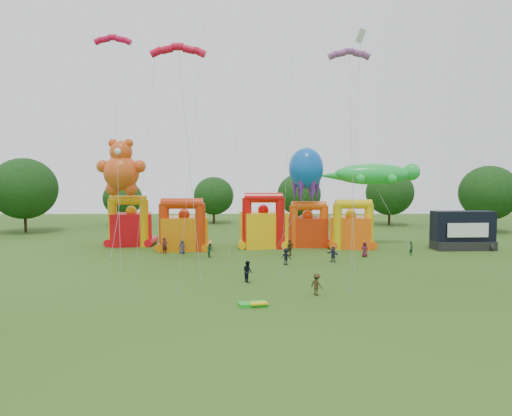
{
  "coord_description": "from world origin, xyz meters",
  "views": [
    {
      "loc": [
        -0.92,
        -30.32,
        9.11
      ],
      "look_at": [
        -0.49,
        18.0,
        5.74
      ],
      "focal_mm": 32.0,
      "sensor_mm": 36.0,
      "label": 1
    }
  ],
  "objects_px": {
    "octopus_kite": "(300,192)",
    "spectator_4": "(290,248)",
    "bouncy_castle_0": "(131,226)",
    "gecko_kite": "(383,198)",
    "stage_trailer": "(463,231)",
    "bouncy_castle_2": "(263,227)",
    "spectator_0": "(182,247)",
    "teddy_bear_kite": "(120,183)"
  },
  "relations": [
    {
      "from": "stage_trailer",
      "to": "octopus_kite",
      "type": "xyz_separation_m",
      "value": [
        -20.24,
        0.75,
        4.83
      ]
    },
    {
      "from": "stage_trailer",
      "to": "spectator_4",
      "type": "bearing_deg",
      "value": -168.44
    },
    {
      "from": "stage_trailer",
      "to": "bouncy_castle_2",
      "type": "bearing_deg",
      "value": 175.61
    },
    {
      "from": "octopus_kite",
      "to": "spectator_4",
      "type": "xyz_separation_m",
      "value": [
        -1.67,
        -5.23,
        -6.21
      ]
    },
    {
      "from": "bouncy_castle_2",
      "to": "octopus_kite",
      "type": "height_order",
      "value": "octopus_kite"
    },
    {
      "from": "bouncy_castle_0",
      "to": "stage_trailer",
      "type": "relative_size",
      "value": 0.89
    },
    {
      "from": "teddy_bear_kite",
      "to": "spectator_0",
      "type": "bearing_deg",
      "value": -17.17
    },
    {
      "from": "teddy_bear_kite",
      "to": "spectator_4",
      "type": "bearing_deg",
      "value": -10.91
    },
    {
      "from": "stage_trailer",
      "to": "spectator_4",
      "type": "distance_m",
      "value": 22.4
    },
    {
      "from": "gecko_kite",
      "to": "spectator_4",
      "type": "relative_size",
      "value": 7.08
    },
    {
      "from": "bouncy_castle_2",
      "to": "stage_trailer",
      "type": "bearing_deg",
      "value": -4.39
    },
    {
      "from": "stage_trailer",
      "to": "spectator_0",
      "type": "height_order",
      "value": "stage_trailer"
    },
    {
      "from": "spectator_0",
      "to": "spectator_4",
      "type": "height_order",
      "value": "spectator_4"
    },
    {
      "from": "teddy_bear_kite",
      "to": "gecko_kite",
      "type": "distance_m",
      "value": 33.03
    },
    {
      "from": "bouncy_castle_2",
      "to": "gecko_kite",
      "type": "relative_size",
      "value": 0.52
    },
    {
      "from": "bouncy_castle_0",
      "to": "stage_trailer",
      "type": "height_order",
      "value": "bouncy_castle_0"
    },
    {
      "from": "octopus_kite",
      "to": "spectator_4",
      "type": "bearing_deg",
      "value": -107.66
    },
    {
      "from": "gecko_kite",
      "to": "bouncy_castle_0",
      "type": "bearing_deg",
      "value": 177.03
    },
    {
      "from": "octopus_kite",
      "to": "gecko_kite",
      "type": "bearing_deg",
      "value": 6.9
    },
    {
      "from": "bouncy_castle_2",
      "to": "octopus_kite",
      "type": "xyz_separation_m",
      "value": [
        4.55,
        -1.15,
        4.49
      ]
    },
    {
      "from": "bouncy_castle_0",
      "to": "spectator_4",
      "type": "xyz_separation_m",
      "value": [
        20.29,
        -8.25,
        -1.57
      ]
    },
    {
      "from": "bouncy_castle_2",
      "to": "stage_trailer",
      "type": "xyz_separation_m",
      "value": [
        24.79,
        -1.9,
        -0.34
      ]
    },
    {
      "from": "octopus_kite",
      "to": "teddy_bear_kite",
      "type": "bearing_deg",
      "value": -176.6
    },
    {
      "from": "bouncy_castle_0",
      "to": "spectator_4",
      "type": "relative_size",
      "value": 3.51
    },
    {
      "from": "bouncy_castle_2",
      "to": "spectator_4",
      "type": "distance_m",
      "value": 7.21
    },
    {
      "from": "spectator_0",
      "to": "bouncy_castle_0",
      "type": "bearing_deg",
      "value": 122.92
    },
    {
      "from": "stage_trailer",
      "to": "teddy_bear_kite",
      "type": "xyz_separation_m",
      "value": [
        -42.26,
        -0.56,
        5.95
      ]
    },
    {
      "from": "bouncy_castle_0",
      "to": "octopus_kite",
      "type": "relative_size",
      "value": 0.52
    },
    {
      "from": "bouncy_castle_0",
      "to": "gecko_kite",
      "type": "xyz_separation_m",
      "value": [
        32.81,
        -1.7,
        3.85
      ]
    },
    {
      "from": "bouncy_castle_0",
      "to": "spectator_0",
      "type": "height_order",
      "value": "bouncy_castle_0"
    },
    {
      "from": "teddy_bear_kite",
      "to": "gecko_kite",
      "type": "relative_size",
      "value": 1.03
    },
    {
      "from": "spectator_0",
      "to": "stage_trailer",
      "type": "bearing_deg",
      "value": -11.16
    },
    {
      "from": "spectator_0",
      "to": "gecko_kite",
      "type": "bearing_deg",
      "value": -4.73
    },
    {
      "from": "bouncy_castle_0",
      "to": "gecko_kite",
      "type": "height_order",
      "value": "gecko_kite"
    },
    {
      "from": "bouncy_castle_2",
      "to": "octopus_kite",
      "type": "bearing_deg",
      "value": -14.18
    },
    {
      "from": "spectator_0",
      "to": "spectator_4",
      "type": "distance_m",
      "value": 12.62
    },
    {
      "from": "octopus_kite",
      "to": "spectator_4",
      "type": "height_order",
      "value": "octopus_kite"
    },
    {
      "from": "bouncy_castle_2",
      "to": "teddy_bear_kite",
      "type": "xyz_separation_m",
      "value": [
        -17.47,
        -2.46,
        5.61
      ]
    },
    {
      "from": "stage_trailer",
      "to": "spectator_0",
      "type": "relative_size",
      "value": 4.61
    },
    {
      "from": "bouncy_castle_2",
      "to": "gecko_kite",
      "type": "bearing_deg",
      "value": 0.61
    },
    {
      "from": "gecko_kite",
      "to": "spectator_0",
      "type": "xyz_separation_m",
      "value": [
        -25.05,
        -5.04,
        -5.56
      ]
    },
    {
      "from": "teddy_bear_kite",
      "to": "gecko_kite",
      "type": "xyz_separation_m",
      "value": [
        32.87,
        2.62,
        -1.9
      ]
    }
  ]
}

